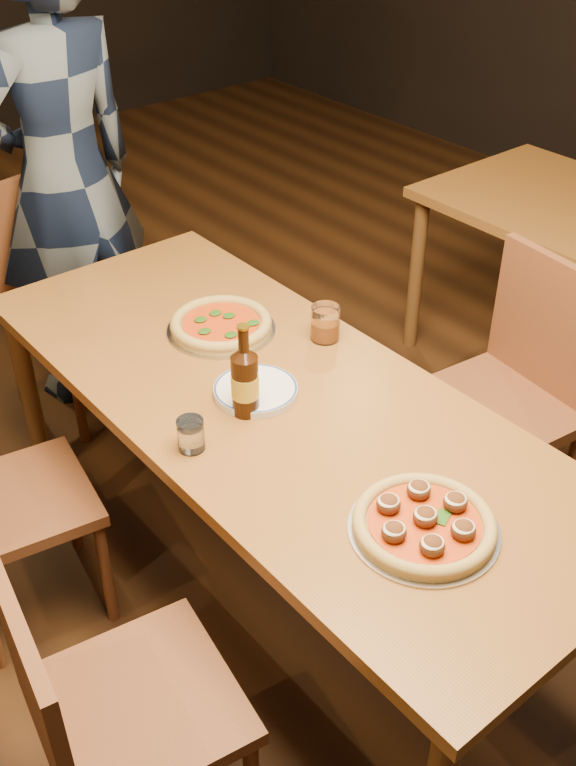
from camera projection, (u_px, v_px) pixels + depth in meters
ground at (278, 585)px, 2.73m from camera, size 9.00×9.00×0.00m
table_main at (276, 417)px, 2.34m from camera, size 0.80×2.00×0.75m
chair_main_nw at (138, 704)px, 1.87m from camera, size 0.48×0.48×0.90m
chair_main_sw at (17, 499)px, 2.43m from camera, size 0.47×0.47×0.87m
chair_main_e at (491, 408)px, 2.68m from camera, size 0.51×0.51×0.99m
chair_end at (76, 298)px, 3.27m from camera, size 0.53×0.53×0.96m
pizza_meatball at (424, 523)px, 1.87m from camera, size 0.34×0.34×0.06m
pizza_margherita at (221, 324)px, 2.56m from camera, size 0.33×0.33×0.04m
plate_stack at (256, 391)px, 2.30m from camera, size 0.23×0.23×0.02m
beer_bottle at (245, 383)px, 2.18m from camera, size 0.07×0.07×0.26m
water_glass at (191, 435)px, 2.09m from camera, size 0.07×0.07×0.09m
amber_glass at (325, 323)px, 2.50m from camera, size 0.09×0.09×0.11m
diner at (64, 178)px, 3.14m from camera, size 0.71×0.51×1.81m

